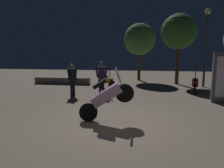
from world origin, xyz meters
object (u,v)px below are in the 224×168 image
(person_bystander_far, at_px, (101,75))
(motorcycle_orange_parked_right, at_px, (106,81))
(motorcycle_pink_foreground, at_px, (106,97))
(streetlamp_near, at_px, (206,38))
(person_rider_beside, at_px, (72,77))
(motorcycle_red_parked_left, at_px, (195,84))

(person_bystander_far, bearing_deg, motorcycle_orange_parked_right, 169.77)
(motorcycle_pink_foreground, height_order, streetlamp_near, streetlamp_near)
(person_bystander_far, xyz_separation_m, streetlamp_near, (5.78, 3.49, 2.04))
(motorcycle_pink_foreground, relative_size, streetlamp_near, 0.35)
(person_rider_beside, height_order, streetlamp_near, streetlamp_near)
(motorcycle_pink_foreground, bearing_deg, streetlamp_near, 46.19)
(motorcycle_pink_foreground, bearing_deg, person_rider_beside, 112.07)
(motorcycle_pink_foreground, distance_m, motorcycle_orange_parked_right, 5.98)
(motorcycle_pink_foreground, bearing_deg, person_bystander_far, 92.60)
(person_bystander_far, bearing_deg, motorcycle_pink_foreground, 0.74)
(streetlamp_near, bearing_deg, motorcycle_orange_parked_right, -163.72)
(motorcycle_red_parked_left, xyz_separation_m, motorcycle_orange_parked_right, (-4.93, 0.36, 0.00))
(motorcycle_pink_foreground, bearing_deg, motorcycle_red_parked_left, 43.76)
(motorcycle_pink_foreground, xyz_separation_m, motorcycle_orange_parked_right, (-1.17, 5.86, -0.31))
(motorcycle_red_parked_left, relative_size, motorcycle_orange_parked_right, 1.29)
(motorcycle_pink_foreground, xyz_separation_m, motorcycle_red_parked_left, (3.76, 5.50, -0.31))
(motorcycle_pink_foreground, relative_size, motorcycle_red_parked_left, 1.00)
(motorcycle_pink_foreground, distance_m, streetlamp_near, 9.22)
(motorcycle_orange_parked_right, xyz_separation_m, person_rider_beside, (-1.24, -2.28, 0.49))
(person_rider_beside, bearing_deg, motorcycle_orange_parked_right, -93.19)
(person_rider_beside, relative_size, streetlamp_near, 0.33)
(motorcycle_pink_foreground, height_order, person_bystander_far, person_bystander_far)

